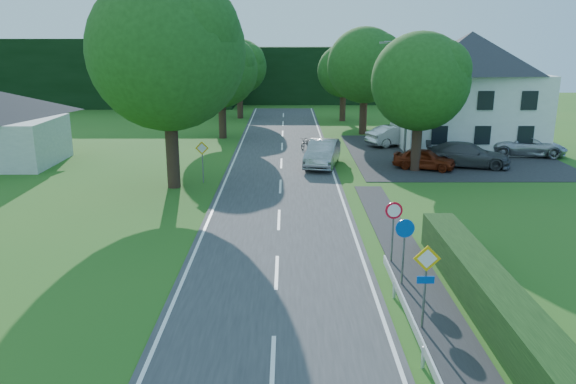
{
  "coord_description": "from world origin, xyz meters",
  "views": [
    {
      "loc": [
        0.37,
        -6.66,
        8.18
      ],
      "look_at": [
        0.42,
        16.34,
        1.82
      ],
      "focal_mm": 35.0,
      "sensor_mm": 36.0,
      "label": 1
    }
  ],
  "objects_px": {
    "streetlight": "(405,97)",
    "moving_car": "(323,153)",
    "motorcycle": "(306,143)",
    "parked_car_red": "(424,159)",
    "parked_car_grey": "(467,155)",
    "parked_car_silver_a": "(396,136)",
    "parasol": "(444,138)",
    "parked_car_silver_b": "(528,145)"
  },
  "relations": [
    {
      "from": "streetlight",
      "to": "moving_car",
      "type": "xyz_separation_m",
      "value": [
        -5.36,
        -0.76,
        -3.58
      ]
    },
    {
      "from": "motorcycle",
      "to": "parked_car_red",
      "type": "height_order",
      "value": "parked_car_red"
    },
    {
      "from": "motorcycle",
      "to": "parked_car_grey",
      "type": "xyz_separation_m",
      "value": [
        10.3,
        -5.98,
        0.33
      ]
    },
    {
      "from": "motorcycle",
      "to": "parked_car_silver_a",
      "type": "xyz_separation_m",
      "value": [
        7.04,
        1.39,
        0.33
      ]
    },
    {
      "from": "parked_car_grey",
      "to": "parasol",
      "type": "distance_m",
      "value": 5.94
    },
    {
      "from": "moving_car",
      "to": "parked_car_red",
      "type": "height_order",
      "value": "moving_car"
    },
    {
      "from": "moving_car",
      "to": "parked_car_silver_b",
      "type": "relative_size",
      "value": 0.98
    },
    {
      "from": "motorcycle",
      "to": "parasol",
      "type": "xyz_separation_m",
      "value": [
        10.36,
        -0.03,
        0.4
      ]
    },
    {
      "from": "moving_car",
      "to": "parked_car_red",
      "type": "xyz_separation_m",
      "value": [
        6.44,
        -0.9,
        -0.19
      ]
    },
    {
      "from": "parked_car_silver_a",
      "to": "parasol",
      "type": "relative_size",
      "value": 2.49
    },
    {
      "from": "streetlight",
      "to": "parked_car_red",
      "type": "relative_size",
      "value": 2.07
    },
    {
      "from": "parked_car_grey",
      "to": "parked_car_silver_a",
      "type": "bearing_deg",
      "value": 36.45
    },
    {
      "from": "motorcycle",
      "to": "parked_car_silver_a",
      "type": "bearing_deg",
      "value": 33.92
    },
    {
      "from": "parked_car_silver_b",
      "to": "parked_car_red",
      "type": "bearing_deg",
      "value": 126.7
    },
    {
      "from": "parked_car_silver_a",
      "to": "parked_car_silver_b",
      "type": "bearing_deg",
      "value": -139.06
    },
    {
      "from": "moving_car",
      "to": "motorcycle",
      "type": "xyz_separation_m",
      "value": [
        -0.9,
        5.79,
        -0.4
      ]
    },
    {
      "from": "parked_car_red",
      "to": "parked_car_silver_a",
      "type": "xyz_separation_m",
      "value": [
        -0.29,
        8.08,
        0.12
      ]
    },
    {
      "from": "parked_car_red",
      "to": "moving_car",
      "type": "bearing_deg",
      "value": 104.31
    },
    {
      "from": "parked_car_red",
      "to": "streetlight",
      "type": "bearing_deg",
      "value": 55.16
    },
    {
      "from": "streetlight",
      "to": "moving_car",
      "type": "bearing_deg",
      "value": -171.93
    },
    {
      "from": "streetlight",
      "to": "parked_car_grey",
      "type": "relative_size",
      "value": 1.49
    },
    {
      "from": "motorcycle",
      "to": "parked_car_silver_b",
      "type": "xyz_separation_m",
      "value": [
        15.7,
        -2.46,
        0.28
      ]
    },
    {
      "from": "parked_car_silver_a",
      "to": "parked_car_silver_b",
      "type": "height_order",
      "value": "parked_car_silver_a"
    },
    {
      "from": "motorcycle",
      "to": "parked_car_silver_b",
      "type": "height_order",
      "value": "parked_car_silver_b"
    },
    {
      "from": "streetlight",
      "to": "motorcycle",
      "type": "distance_m",
      "value": 8.96
    },
    {
      "from": "parked_car_grey",
      "to": "parked_car_red",
      "type": "bearing_deg",
      "value": 116.23
    },
    {
      "from": "moving_car",
      "to": "motorcycle",
      "type": "relative_size",
      "value": 3.0
    },
    {
      "from": "parked_car_silver_a",
      "to": "parked_car_grey",
      "type": "bearing_deg",
      "value": 178.77
    },
    {
      "from": "parasol",
      "to": "parked_car_silver_b",
      "type": "bearing_deg",
      "value": -24.47
    },
    {
      "from": "streetlight",
      "to": "motorcycle",
      "type": "height_order",
      "value": "streetlight"
    },
    {
      "from": "moving_car",
      "to": "parasol",
      "type": "relative_size",
      "value": 2.72
    },
    {
      "from": "streetlight",
      "to": "parked_car_grey",
      "type": "bearing_deg",
      "value": -13.14
    },
    {
      "from": "parked_car_red",
      "to": "parked_car_grey",
      "type": "relative_size",
      "value": 0.72
    },
    {
      "from": "streetlight",
      "to": "motorcycle",
      "type": "xyz_separation_m",
      "value": [
        -6.26,
        5.03,
        -3.97
      ]
    },
    {
      "from": "streetlight",
      "to": "moving_car",
      "type": "distance_m",
      "value": 6.49
    },
    {
      "from": "motorcycle",
      "to": "parked_car_silver_a",
      "type": "relative_size",
      "value": 0.36
    },
    {
      "from": "parked_car_red",
      "to": "parasol",
      "type": "height_order",
      "value": "parasol"
    },
    {
      "from": "streetlight",
      "to": "parked_car_silver_b",
      "type": "bearing_deg",
      "value": 15.22
    },
    {
      "from": "moving_car",
      "to": "parked_car_red",
      "type": "bearing_deg",
      "value": 3.73
    },
    {
      "from": "streetlight",
      "to": "moving_car",
      "type": "height_order",
      "value": "streetlight"
    },
    {
      "from": "motorcycle",
      "to": "parked_car_grey",
      "type": "distance_m",
      "value": 11.91
    },
    {
      "from": "streetlight",
      "to": "parked_car_red",
      "type": "xyz_separation_m",
      "value": [
        1.07,
        -1.66,
        -3.76
      ]
    }
  ]
}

